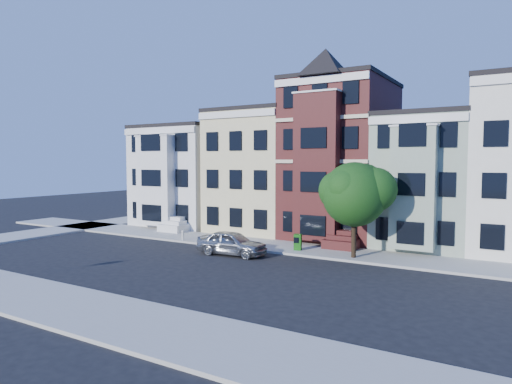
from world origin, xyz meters
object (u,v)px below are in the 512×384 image
Objects in this scene: newspaper_box at (298,242)px; fire_hydrant at (183,236)px; parked_car at (232,243)px; street_tree at (354,199)px.

newspaper_box reaches higher than fire_hydrant.
newspaper_box is at bearing -51.02° from parked_car.
parked_car is at bearing -151.64° from newspaper_box.
street_tree is 1.57× the size of parked_car.
fire_hydrant is at bearing -177.61° from street_tree.
street_tree is at bearing -19.45° from newspaper_box.
parked_car is 6.13m from fire_hydrant.
newspaper_box is 9.06m from fire_hydrant.
street_tree is at bearing -73.55° from parked_car.
parked_car reaches higher than newspaper_box.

